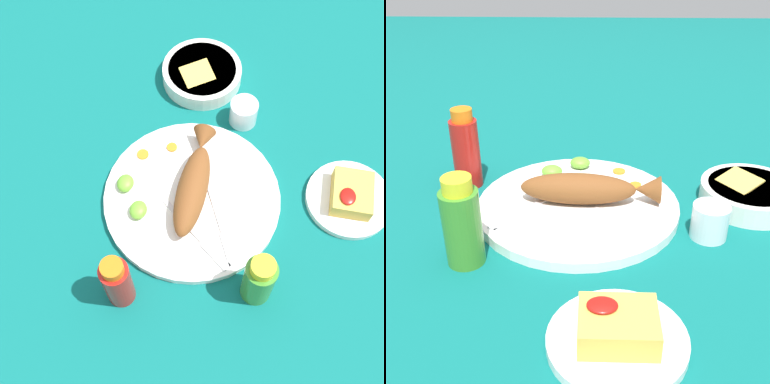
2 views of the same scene
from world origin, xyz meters
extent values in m
plane|color=#0C605B|center=(0.00, 0.00, 0.00)|extent=(4.00, 4.00, 0.00)
cylinder|color=white|center=(0.00, 0.00, 0.01)|extent=(0.35, 0.35, 0.02)
ellipsoid|color=brown|center=(0.00, 0.00, 0.04)|extent=(0.20, 0.07, 0.05)
cone|color=brown|center=(-0.12, 0.00, 0.04)|extent=(0.05, 0.05, 0.05)
cube|color=silver|center=(0.01, 0.05, 0.02)|extent=(0.11, 0.06, 0.00)
cube|color=silver|center=(0.10, 0.09, 0.02)|extent=(0.07, 0.05, 0.00)
cube|color=silver|center=(0.06, -0.01, 0.02)|extent=(0.08, 0.10, 0.00)
cube|color=silver|center=(0.11, 0.07, 0.02)|extent=(0.06, 0.07, 0.00)
cylinder|color=orange|center=(-0.11, -0.06, 0.02)|extent=(0.02, 0.02, 0.00)
cylinder|color=orange|center=(-0.08, -0.12, 0.02)|extent=(0.02, 0.02, 0.00)
ellipsoid|color=#6BB233|center=(0.00, -0.14, 0.03)|extent=(0.04, 0.03, 0.02)
ellipsoid|color=#6BB233|center=(0.05, -0.10, 0.03)|extent=(0.04, 0.03, 0.02)
cylinder|color=#B21914|center=(0.21, -0.09, 0.07)|extent=(0.05, 0.05, 0.13)
cylinder|color=orange|center=(0.21, -0.09, 0.14)|extent=(0.04, 0.04, 0.02)
cylinder|color=#3D8428|center=(0.16, 0.15, 0.06)|extent=(0.06, 0.06, 0.12)
cylinder|color=yellow|center=(0.16, 0.15, 0.13)|extent=(0.04, 0.04, 0.02)
cylinder|color=silver|center=(-0.21, 0.07, 0.03)|extent=(0.06, 0.06, 0.06)
cylinder|color=white|center=(-0.21, 0.07, 0.01)|extent=(0.05, 0.05, 0.03)
cylinder|color=white|center=(-0.06, 0.31, 0.01)|extent=(0.17, 0.17, 0.01)
cube|color=gold|center=(-0.06, 0.31, 0.03)|extent=(0.09, 0.08, 0.04)
ellipsoid|color=#AD140F|center=(-0.04, 0.30, 0.05)|extent=(0.04, 0.03, 0.01)
cylinder|color=white|center=(-0.31, -0.03, 0.02)|extent=(0.18, 0.18, 0.04)
cylinder|color=olive|center=(-0.31, -0.03, 0.03)|extent=(0.15, 0.15, 0.01)
cube|color=gold|center=(-0.28, -0.03, 0.04)|extent=(0.10, 0.10, 0.02)
camera|label=1|loc=(0.47, 0.09, 0.97)|focal=50.00mm
camera|label=2|loc=(-0.02, 0.73, 0.45)|focal=45.00mm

